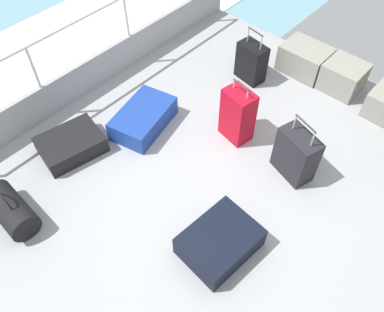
# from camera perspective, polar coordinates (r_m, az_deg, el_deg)

# --- Properties ---
(ground_plane) EXTENTS (4.40, 5.20, 0.06)m
(ground_plane) POSITION_cam_1_polar(r_m,az_deg,el_deg) (4.43, 3.98, -2.89)
(ground_plane) COLOR #939699
(gunwale_port) EXTENTS (0.06, 5.20, 0.45)m
(gunwale_port) POSITION_cam_1_polar(r_m,az_deg,el_deg) (5.40, -14.26, 11.36)
(gunwale_port) COLOR #939699
(gunwale_port) RESTS_ON ground_plane
(railing_port) EXTENTS (0.04, 4.20, 1.02)m
(railing_port) POSITION_cam_1_polar(r_m,az_deg,el_deg) (5.08, -15.51, 16.17)
(railing_port) COLOR silver
(railing_port) RESTS_ON ground_plane
(sea_wake) EXTENTS (12.00, 12.00, 0.01)m
(sea_wake) POSITION_cam_1_polar(r_m,az_deg,el_deg) (6.77, -20.97, 12.36)
(sea_wake) COLOR #6B99A8
(sea_wake) RESTS_ON ground_plane
(cargo_crate_0) EXTENTS (0.65, 0.47, 0.38)m
(cargo_crate_0) POSITION_cam_1_polar(r_m,az_deg,el_deg) (5.75, 15.85, 13.21)
(cargo_crate_0) COLOR gray
(cargo_crate_0) RESTS_ON ground_plane
(cargo_crate_1) EXTENTS (0.53, 0.46, 0.38)m
(cargo_crate_1) POSITION_cam_1_polar(r_m,az_deg,el_deg) (5.61, 20.86, 10.58)
(cargo_crate_1) COLOR gray
(cargo_crate_1) RESTS_ON ground_plane
(suitcase_0) EXTENTS (0.39, 0.31, 0.78)m
(suitcase_0) POSITION_cam_1_polar(r_m,az_deg,el_deg) (4.56, 6.54, 5.87)
(suitcase_0) COLOR #B70C1E
(suitcase_0) RESTS_ON ground_plane
(suitcase_1) EXTENTS (0.60, 0.75, 0.25)m
(suitcase_1) POSITION_cam_1_polar(r_m,az_deg,el_deg) (3.83, 4.02, -12.16)
(suitcase_1) COLOR black
(suitcase_1) RESTS_ON ground_plane
(suitcase_2) EXTENTS (0.41, 0.29, 0.73)m
(suitcase_2) POSITION_cam_1_polar(r_m,az_deg,el_deg) (5.43, 8.50, 13.18)
(suitcase_2) COLOR black
(suitcase_2) RESTS_ON ground_plane
(suitcase_3) EXTENTS (0.65, 0.78, 0.21)m
(suitcase_3) POSITION_cam_1_polar(r_m,az_deg,el_deg) (4.74, -16.93, 1.59)
(suitcase_3) COLOR black
(suitcase_3) RESTS_ON ground_plane
(suitcase_4) EXTENTS (0.66, 0.89, 0.25)m
(suitcase_4) POSITION_cam_1_polar(r_m,az_deg,el_deg) (4.82, -6.98, 5.38)
(suitcase_4) COLOR navy
(suitcase_4) RESTS_ON ground_plane
(suitcase_5) EXTENTS (0.50, 0.37, 0.77)m
(suitcase_5) POSITION_cam_1_polar(r_m,az_deg,el_deg) (4.34, 14.68, 0.18)
(suitcase_5) COLOR black
(suitcase_5) RESTS_ON ground_plane
(duffel_bag) EXTENTS (0.64, 0.33, 0.44)m
(duffel_bag) POSITION_cam_1_polar(r_m,az_deg,el_deg) (4.35, -24.55, -7.04)
(duffel_bag) COLOR black
(duffel_bag) RESTS_ON ground_plane
(paper_cup) EXTENTS (0.08, 0.08, 0.10)m
(paper_cup) POSITION_cam_1_polar(r_m,az_deg,el_deg) (5.22, 6.13, 8.65)
(paper_cup) COLOR white
(paper_cup) RESTS_ON ground_plane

